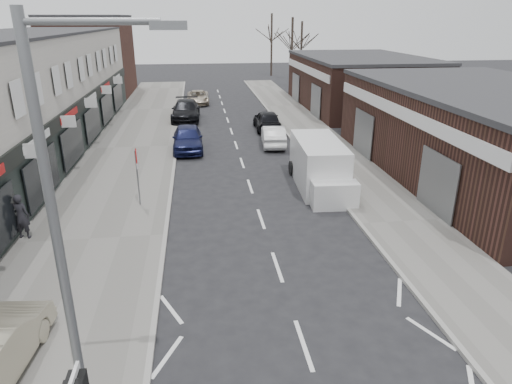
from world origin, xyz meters
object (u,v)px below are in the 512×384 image
object	(u,v)px
parked_car_left_a	(188,138)
parked_car_right_a	(273,136)
street_lamp	(70,248)
warning_sign	(137,160)
parked_car_right_b	(267,120)
white_van	(319,166)
parked_car_left_b	(186,111)
pedestrian	(21,216)
parked_car_left_c	(198,97)

from	to	relation	value
parked_car_left_a	parked_car_right_a	distance (m)	5.61
street_lamp	warning_sign	bearing A→B (deg)	92.84
parked_car_left_a	parked_car_right_b	bearing A→B (deg)	39.18
white_van	parked_car_left_b	world-z (taller)	white_van
warning_sign	parked_car_right_a	distance (m)	12.32
parked_car_left_a	parked_car_right_b	world-z (taller)	parked_car_left_a
parked_car_left_b	parked_car_right_a	size ratio (longest dim) A/B	1.35
parked_car_left_b	parked_car_right_b	world-z (taller)	parked_car_left_b
parked_car_right_b	pedestrian	bearing A→B (deg)	55.83
pedestrian	parked_car_left_b	size ratio (longest dim) A/B	0.32
warning_sign	pedestrian	size ratio (longest dim) A/B	1.53
white_van	parked_car_left_a	distance (m)	10.08
parked_car_left_a	parked_car_left_c	xyz separation A→B (m)	(0.82, 16.85, -0.16)
parked_car_left_b	parked_car_left_c	bearing A→B (deg)	83.83
warning_sign	parked_car_right_b	size ratio (longest dim) A/B	0.61
parked_car_left_c	parked_car_right_a	size ratio (longest dim) A/B	1.11
parked_car_left_b	parked_car_left_c	distance (m)	7.66
parked_car_left_a	parked_car_left_c	world-z (taller)	parked_car_left_a
parked_car_left_a	parked_car_left_c	size ratio (longest dim) A/B	1.02
parked_car_left_a	street_lamp	bearing A→B (deg)	-94.37
street_lamp	parked_car_left_c	xyz separation A→B (m)	(2.18, 38.80, -3.99)
warning_sign	parked_car_left_a	world-z (taller)	warning_sign
parked_car_left_a	parked_car_right_b	xyz separation A→B (m)	(5.86, 4.91, -0.04)
warning_sign	parked_car_right_b	distance (m)	16.18
street_lamp	white_van	xyz separation A→B (m)	(7.93, 14.30, -3.52)
pedestrian	parked_car_left_a	distance (m)	13.41
street_lamp	parked_car_left_c	size ratio (longest dim) A/B	1.76
parked_car_left_c	parked_car_right_b	distance (m)	12.96
parked_car_right_a	pedestrian	bearing A→B (deg)	51.90
white_van	parked_car_left_a	xyz separation A→B (m)	(-6.56, 7.65, -0.31)
warning_sign	pedestrian	distance (m)	5.07
parked_car_left_a	parked_car_left_b	xyz separation A→B (m)	(-0.24, 9.26, 0.01)
street_lamp	parked_car_right_a	distance (m)	23.77
parked_car_right_a	parked_car_left_c	bearing A→B (deg)	-68.69
pedestrian	parked_car_right_b	size ratio (longest dim) A/B	0.40
parked_car_right_b	parked_car_left_b	bearing A→B (deg)	-34.42
warning_sign	street_lamp	bearing A→B (deg)	-87.16
pedestrian	parked_car_right_a	world-z (taller)	pedestrian
warning_sign	parked_car_left_c	xyz separation A→B (m)	(2.82, 26.00, -1.57)
street_lamp	parked_car_right_b	xyz separation A→B (m)	(7.23, 26.87, -3.87)
warning_sign	parked_car_left_a	size ratio (longest dim) A/B	0.58
street_lamp	parked_car_left_b	xyz separation A→B (m)	(1.13, 31.21, -3.82)
parked_car_left_c	parked_car_left_b	bearing A→B (deg)	-97.55
pedestrian	street_lamp	bearing A→B (deg)	127.21
street_lamp	parked_car_right_b	distance (m)	28.09
parked_car_left_a	parked_car_right_b	size ratio (longest dim) A/B	1.05
street_lamp	white_van	bearing A→B (deg)	61.01
parked_car_right_a	parked_car_right_b	world-z (taller)	parked_car_right_b
pedestrian	parked_car_left_c	bearing A→B (deg)	-91.27
warning_sign	parked_car_left_b	size ratio (longest dim) A/B	0.49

